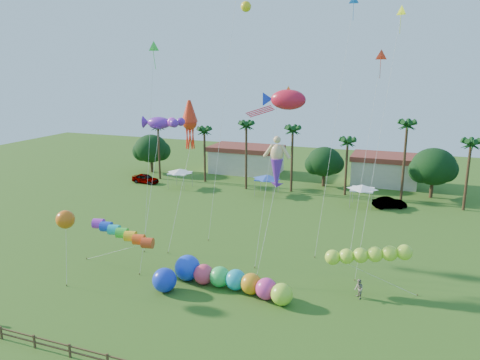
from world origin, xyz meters
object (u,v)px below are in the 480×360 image
(caterpillar_inflatable, at_px, (228,279))
(spectator_b, at_px, (359,289))
(blue_ball, at_px, (164,280))
(car_a, at_px, (145,179))
(car_b, at_px, (390,203))

(caterpillar_inflatable, bearing_deg, spectator_b, 19.58)
(spectator_b, height_order, blue_ball, blue_ball)
(spectator_b, height_order, caterpillar_inflatable, caterpillar_inflatable)
(car_a, height_order, car_b, car_a)
(spectator_b, bearing_deg, blue_ball, -103.54)
(spectator_b, relative_size, blue_ball, 0.80)
(car_a, height_order, spectator_b, spectator_b)
(car_a, distance_m, car_b, 38.39)
(car_b, distance_m, caterpillar_inflatable, 31.87)
(car_a, relative_size, car_b, 1.03)
(caterpillar_inflatable, bearing_deg, car_b, 76.16)
(caterpillar_inflatable, bearing_deg, blue_ball, -147.45)
(spectator_b, bearing_deg, caterpillar_inflatable, -107.78)
(car_a, distance_m, spectator_b, 46.59)
(car_b, relative_size, spectator_b, 2.63)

